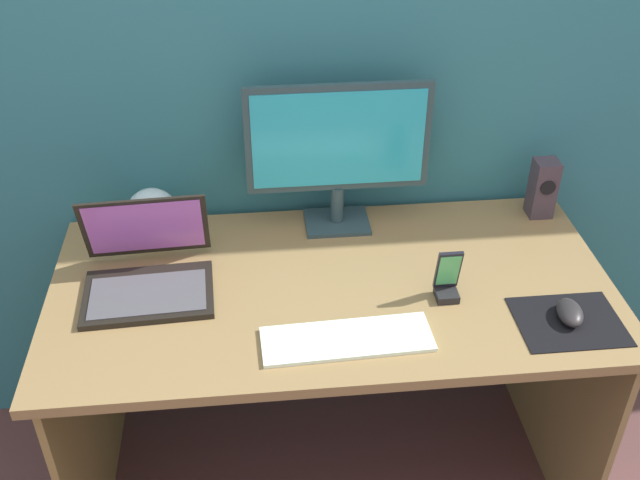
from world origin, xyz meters
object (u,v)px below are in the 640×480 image
object	(u,v)px
monitor	(338,148)
mouse	(570,313)
fishbowl	(152,214)
speaker_right	(543,188)
phone_in_dock	(447,281)
keyboard_external	(347,339)
laptop	(147,271)

from	to	relation	value
monitor	mouse	size ratio (longest dim) A/B	4.94
fishbowl	mouse	distance (m)	1.11
speaker_right	fishbowl	world-z (taller)	speaker_right
monitor	phone_in_dock	distance (m)	0.46
speaker_right	keyboard_external	bearing A→B (deg)	-142.32
monitor	phone_in_dock	world-z (taller)	monitor
speaker_right	phone_in_dock	bearing A→B (deg)	-136.03
monitor	fishbowl	xyz separation A→B (m)	(-0.51, -0.00, -0.17)
phone_in_dock	laptop	bearing A→B (deg)	170.87
keyboard_external	phone_in_dock	distance (m)	0.30
speaker_right	fishbowl	xyz separation A→B (m)	(-1.10, 0.00, -0.02)
fishbowl	keyboard_external	world-z (taller)	fishbowl
monitor	speaker_right	bearing A→B (deg)	-0.66
laptop	mouse	xyz separation A→B (m)	(1.01, -0.23, -0.02)
speaker_right	laptop	world-z (taller)	laptop
mouse	fishbowl	bearing A→B (deg)	164.51
keyboard_external	fishbowl	bearing A→B (deg)	132.14
monitor	mouse	xyz separation A→B (m)	(0.50, -0.47, -0.22)
laptop	fishbowl	world-z (taller)	laptop
laptop	keyboard_external	bearing A→B (deg)	-28.38
monitor	fishbowl	world-z (taller)	monitor
speaker_right	mouse	distance (m)	0.47
mouse	phone_in_dock	bearing A→B (deg)	166.27
speaker_right	keyboard_external	distance (m)	0.79
mouse	phone_in_dock	size ratio (longest dim) A/B	0.72
laptop	fishbowl	distance (m)	0.23
fishbowl	mouse	xyz separation A→B (m)	(1.01, -0.46, -0.05)
laptop	mouse	distance (m)	1.03
speaker_right	phone_in_dock	world-z (taller)	speaker_right
fishbowl	phone_in_dock	size ratio (longest dim) A/B	1.04
keyboard_external	phone_in_dock	xyz separation A→B (m)	(0.27, 0.14, 0.04)
mouse	monitor	bearing A→B (deg)	146.25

